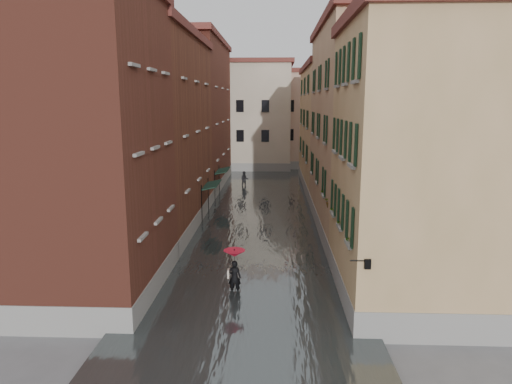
# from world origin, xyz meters

# --- Properties ---
(ground) EXTENTS (120.00, 120.00, 0.00)m
(ground) POSITION_xyz_m (0.00, 0.00, 0.00)
(ground) COLOR slate
(ground) RESTS_ON ground
(floodwater) EXTENTS (10.00, 60.00, 0.20)m
(floodwater) POSITION_xyz_m (0.00, 13.00, 0.10)
(floodwater) COLOR #454C4C
(floodwater) RESTS_ON ground
(building_left_near) EXTENTS (6.00, 8.00, 13.00)m
(building_left_near) POSITION_xyz_m (-7.00, -2.00, 6.50)
(building_left_near) COLOR brown
(building_left_near) RESTS_ON ground
(building_left_mid) EXTENTS (6.00, 14.00, 12.50)m
(building_left_mid) POSITION_xyz_m (-7.00, 9.00, 6.25)
(building_left_mid) COLOR brown
(building_left_mid) RESTS_ON ground
(building_left_far) EXTENTS (6.00, 16.00, 14.00)m
(building_left_far) POSITION_xyz_m (-7.00, 24.00, 7.00)
(building_left_far) COLOR brown
(building_left_far) RESTS_ON ground
(building_right_near) EXTENTS (6.00, 8.00, 11.50)m
(building_right_near) POSITION_xyz_m (7.00, -2.00, 5.75)
(building_right_near) COLOR #A68755
(building_right_near) RESTS_ON ground
(building_right_mid) EXTENTS (6.00, 14.00, 13.00)m
(building_right_mid) POSITION_xyz_m (7.00, 9.00, 6.50)
(building_right_mid) COLOR tan
(building_right_mid) RESTS_ON ground
(building_right_far) EXTENTS (6.00, 16.00, 11.50)m
(building_right_far) POSITION_xyz_m (7.00, 24.00, 5.75)
(building_right_far) COLOR #A68755
(building_right_far) RESTS_ON ground
(building_end_cream) EXTENTS (12.00, 9.00, 13.00)m
(building_end_cream) POSITION_xyz_m (-3.00, 38.00, 6.50)
(building_end_cream) COLOR beige
(building_end_cream) RESTS_ON ground
(building_end_pink) EXTENTS (10.00, 9.00, 12.00)m
(building_end_pink) POSITION_xyz_m (6.00, 40.00, 6.00)
(building_end_pink) COLOR tan
(building_end_pink) RESTS_ON ground
(awning_near) EXTENTS (1.09, 3.29, 2.80)m
(awning_near) POSITION_xyz_m (-3.48, 11.45, 2.47)
(awning_near) COLOR black
(awning_near) RESTS_ON ground
(awning_far) EXTENTS (1.09, 3.22, 2.80)m
(awning_far) POSITION_xyz_m (-3.48, 18.46, 2.47)
(awning_far) COLOR black
(awning_far) RESTS_ON ground
(wall_lantern) EXTENTS (0.71, 0.22, 0.35)m
(wall_lantern) POSITION_xyz_m (4.33, -6.00, 3.01)
(wall_lantern) COLOR black
(wall_lantern) RESTS_ON ground
(window_planters) EXTENTS (0.59, 10.34, 0.84)m
(window_planters) POSITION_xyz_m (4.12, 0.52, 3.51)
(window_planters) COLOR brown
(window_planters) RESTS_ON ground
(pedestrian_main) EXTENTS (0.99, 0.99, 2.06)m
(pedestrian_main) POSITION_xyz_m (-0.63, -1.95, 1.28)
(pedestrian_main) COLOR black
(pedestrian_main) RESTS_ON ground
(pedestrian_far) EXTENTS (0.86, 0.70, 1.65)m
(pedestrian_far) POSITION_xyz_m (-1.87, 23.92, 0.83)
(pedestrian_far) COLOR black
(pedestrian_far) RESTS_ON ground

